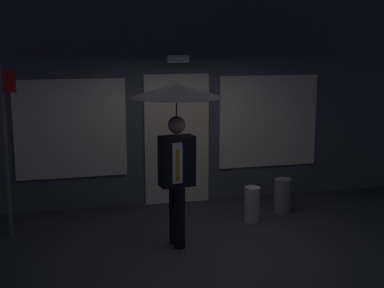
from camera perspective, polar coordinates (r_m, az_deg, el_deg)
name	(u,v)px	position (r m, az deg, el deg)	size (l,w,h in m)	color
ground_plane	(211,249)	(7.65, 1.98, -10.69)	(18.00, 18.00, 0.00)	#2D2D33
building_facade	(175,87)	(9.41, -1.81, 5.86)	(8.41, 0.48, 3.99)	#4C4C56
person_with_umbrella	(177,118)	(7.30, -1.59, 2.69)	(1.22, 1.22, 2.22)	black
street_sign_post	(5,140)	(8.19, -18.66, 0.37)	(0.40, 0.07, 2.46)	#595B60
sidewalk_bollard	(283,196)	(9.11, 9.28, -5.28)	(0.27, 0.27, 0.57)	slate
sidewalk_bollard_2	(252,204)	(8.65, 6.19, -6.18)	(0.24, 0.24, 0.55)	#B2A899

